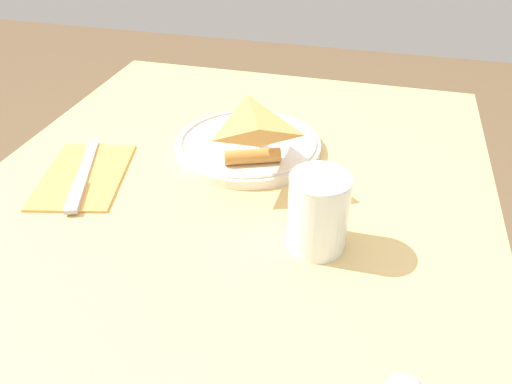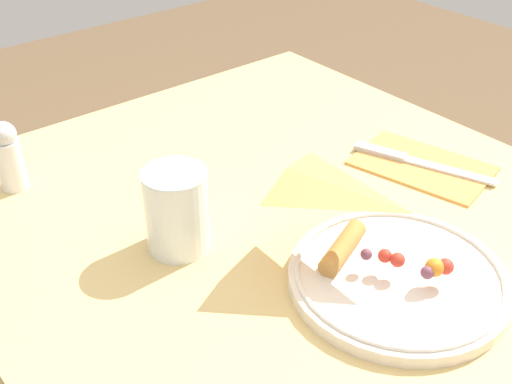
{
  "view_description": "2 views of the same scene",
  "coord_description": "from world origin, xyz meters",
  "px_view_note": "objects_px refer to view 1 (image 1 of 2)",
  "views": [
    {
      "loc": [
        -0.6,
        -0.2,
        1.21
      ],
      "look_at": [
        -0.09,
        -0.07,
        0.84
      ],
      "focal_mm": 35.0,
      "sensor_mm": 36.0,
      "label": 1
    },
    {
      "loc": [
        0.47,
        -0.48,
        1.27
      ],
      "look_at": [
        -0.06,
        -0.05,
        0.82
      ],
      "focal_mm": 45.0,
      "sensor_mm": 36.0,
      "label": 2
    }
  ],
  "objects_px": {
    "dining_table": "(231,253)",
    "butter_knife": "(82,177)",
    "milk_glass": "(318,214)",
    "napkin_folded": "(84,175)",
    "plate_pizza": "(248,143)"
  },
  "relations": [
    {
      "from": "napkin_folded",
      "to": "butter_knife",
      "type": "relative_size",
      "value": 1.04
    },
    {
      "from": "plate_pizza",
      "to": "butter_knife",
      "type": "xyz_separation_m",
      "value": [
        -0.16,
        0.23,
        -0.01
      ]
    },
    {
      "from": "milk_glass",
      "to": "butter_knife",
      "type": "xyz_separation_m",
      "value": [
        0.06,
        0.39,
        -0.05
      ]
    },
    {
      "from": "dining_table",
      "to": "napkin_folded",
      "type": "height_order",
      "value": "napkin_folded"
    },
    {
      "from": "dining_table",
      "to": "butter_knife",
      "type": "xyz_separation_m",
      "value": [
        -0.02,
        0.24,
        0.13
      ]
    },
    {
      "from": "napkin_folded",
      "to": "milk_glass",
      "type": "bearing_deg",
      "value": -100.24
    },
    {
      "from": "dining_table",
      "to": "milk_glass",
      "type": "relative_size",
      "value": 9.11
    },
    {
      "from": "dining_table",
      "to": "plate_pizza",
      "type": "height_order",
      "value": "plate_pizza"
    },
    {
      "from": "milk_glass",
      "to": "dining_table",
      "type": "bearing_deg",
      "value": 60.94
    },
    {
      "from": "butter_knife",
      "to": "napkin_folded",
      "type": "bearing_deg",
      "value": 0.0
    },
    {
      "from": "dining_table",
      "to": "butter_knife",
      "type": "bearing_deg",
      "value": 95.63
    },
    {
      "from": "dining_table",
      "to": "napkin_folded",
      "type": "bearing_deg",
      "value": 92.91
    },
    {
      "from": "napkin_folded",
      "to": "butter_knife",
      "type": "bearing_deg",
      "value": -159.11
    },
    {
      "from": "dining_table",
      "to": "butter_knife",
      "type": "relative_size",
      "value": 4.67
    },
    {
      "from": "dining_table",
      "to": "plate_pizza",
      "type": "xyz_separation_m",
      "value": [
        0.14,
        0.01,
        0.14
      ]
    }
  ]
}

